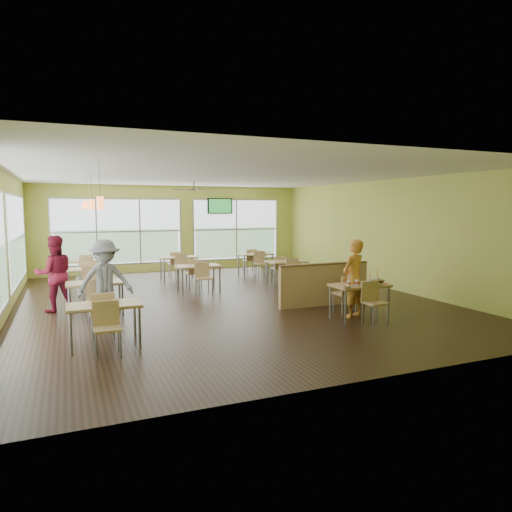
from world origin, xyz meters
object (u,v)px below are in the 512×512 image
object	(u,v)px
main_table	(359,290)
half_wall_divider	(324,284)
man_plaid	(353,278)
food_basket	(379,281)

from	to	relation	value
main_table	half_wall_divider	world-z (taller)	half_wall_divider
main_table	man_plaid	bearing A→B (deg)	104.05
half_wall_divider	man_plaid	xyz separation A→B (m)	(-0.04, -1.28, 0.33)
main_table	man_plaid	distance (m)	0.28
main_table	man_plaid	xyz separation A→B (m)	(-0.04, 0.17, 0.22)
half_wall_divider	man_plaid	size ratio (longest dim) A/B	1.41
man_plaid	food_basket	distance (m)	0.58
food_basket	half_wall_divider	bearing A→B (deg)	109.96
main_table	man_plaid	size ratio (longest dim) A/B	0.89
half_wall_divider	food_basket	size ratio (longest dim) A/B	9.40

